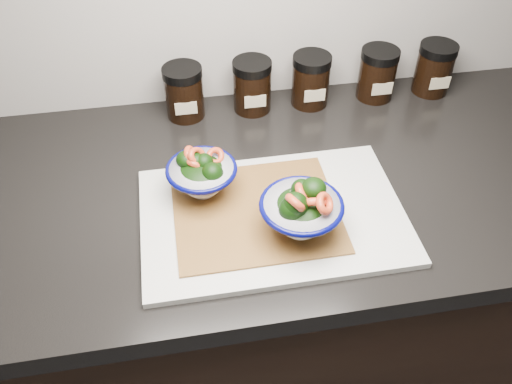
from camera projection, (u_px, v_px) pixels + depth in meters
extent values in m
cube|color=black|center=(304.00, 317.00, 1.34)|extent=(3.43, 0.58, 0.86)
cube|color=black|center=(319.00, 184.00, 1.03)|extent=(3.50, 0.60, 0.04)
cube|color=silver|center=(273.00, 216.00, 0.93)|extent=(0.45, 0.30, 0.01)
cube|color=#A97132|center=(256.00, 211.00, 0.93)|extent=(0.28, 0.24, 0.00)
cylinder|color=white|center=(203.00, 189.00, 0.96)|extent=(0.04, 0.04, 0.01)
ellipsoid|color=white|center=(203.00, 184.00, 0.95)|extent=(0.07, 0.07, 0.03)
torus|color=#04064A|center=(201.00, 169.00, 0.93)|extent=(0.12, 0.12, 0.01)
torus|color=#04064A|center=(202.00, 175.00, 0.94)|extent=(0.10, 0.10, 0.00)
ellipsoid|color=black|center=(202.00, 173.00, 0.93)|extent=(0.09, 0.09, 0.04)
ellipsoid|color=black|center=(212.00, 174.00, 0.92)|extent=(0.04, 0.04, 0.04)
cylinder|color=#477233|center=(213.00, 180.00, 0.93)|extent=(0.01, 0.01, 0.03)
ellipsoid|color=black|center=(204.00, 163.00, 0.93)|extent=(0.03, 0.03, 0.04)
cylinder|color=#477233|center=(205.00, 168.00, 0.94)|extent=(0.01, 0.01, 0.02)
ellipsoid|color=black|center=(187.00, 160.00, 0.93)|extent=(0.04, 0.04, 0.03)
cylinder|color=#477233|center=(187.00, 165.00, 0.94)|extent=(0.01, 0.01, 0.03)
ellipsoid|color=black|center=(196.00, 162.00, 0.93)|extent=(0.03, 0.03, 0.03)
cylinder|color=#477233|center=(197.00, 167.00, 0.94)|extent=(0.01, 0.01, 0.02)
torus|color=#EE542C|center=(194.00, 163.00, 0.93)|extent=(0.05, 0.05, 0.04)
torus|color=#EE542C|center=(215.00, 156.00, 0.94)|extent=(0.05, 0.05, 0.04)
torus|color=#EE542C|center=(197.00, 156.00, 0.92)|extent=(0.04, 0.05, 0.05)
torus|color=#EE542C|center=(190.00, 155.00, 0.93)|extent=(0.03, 0.04, 0.04)
cylinder|color=#CCBC8E|center=(205.00, 160.00, 0.93)|extent=(0.02, 0.02, 0.01)
cylinder|color=#CCBC8E|center=(204.00, 171.00, 0.91)|extent=(0.02, 0.02, 0.01)
cylinder|color=white|center=(300.00, 228.00, 0.89)|extent=(0.05, 0.05, 0.01)
ellipsoid|color=white|center=(300.00, 222.00, 0.88)|extent=(0.08, 0.08, 0.03)
torus|color=#04064A|center=(302.00, 205.00, 0.86)|extent=(0.14, 0.14, 0.01)
torus|color=#04064A|center=(301.00, 211.00, 0.87)|extent=(0.11, 0.11, 0.00)
ellipsoid|color=black|center=(301.00, 210.00, 0.86)|extent=(0.10, 0.10, 0.05)
ellipsoid|color=black|center=(295.00, 205.00, 0.83)|extent=(0.04, 0.04, 0.04)
cylinder|color=#477233|center=(295.00, 211.00, 0.84)|extent=(0.01, 0.01, 0.03)
ellipsoid|color=black|center=(291.00, 210.00, 0.84)|extent=(0.04, 0.04, 0.04)
cylinder|color=#477233|center=(291.00, 216.00, 0.85)|extent=(0.01, 0.01, 0.03)
ellipsoid|color=black|center=(301.00, 190.00, 0.87)|extent=(0.04, 0.04, 0.04)
cylinder|color=#477233|center=(301.00, 196.00, 0.87)|extent=(0.01, 0.01, 0.02)
ellipsoid|color=black|center=(314.00, 188.00, 0.85)|extent=(0.04, 0.04, 0.03)
cylinder|color=#477233|center=(313.00, 195.00, 0.86)|extent=(0.01, 0.02, 0.03)
ellipsoid|color=black|center=(295.00, 202.00, 0.86)|extent=(0.03, 0.03, 0.03)
cylinder|color=#477233|center=(295.00, 207.00, 0.87)|extent=(0.02, 0.02, 0.02)
torus|color=#EE542C|center=(325.00, 203.00, 0.83)|extent=(0.05, 0.05, 0.04)
torus|color=#EE542C|center=(306.00, 191.00, 0.87)|extent=(0.04, 0.05, 0.05)
torus|color=#EE542C|center=(303.00, 194.00, 0.85)|extent=(0.04, 0.05, 0.05)
torus|color=#EE542C|center=(314.00, 203.00, 0.84)|extent=(0.05, 0.04, 0.05)
torus|color=#EE542C|center=(295.00, 203.00, 0.82)|extent=(0.05, 0.04, 0.05)
cylinder|color=#CCBC8E|center=(295.00, 194.00, 0.86)|extent=(0.02, 0.02, 0.01)
cylinder|color=black|center=(184.00, 96.00, 1.13)|extent=(0.08, 0.08, 0.09)
cylinder|color=black|center=(182.00, 72.00, 1.09)|extent=(0.08, 0.08, 0.02)
cube|color=#C6B793|center=(186.00, 108.00, 1.10)|extent=(0.04, 0.00, 0.03)
cylinder|color=black|center=(252.00, 89.00, 1.14)|extent=(0.08, 0.08, 0.09)
cylinder|color=black|center=(252.00, 66.00, 1.11)|extent=(0.08, 0.08, 0.02)
cube|color=#C6B793|center=(255.00, 102.00, 1.12)|extent=(0.04, 0.00, 0.03)
cylinder|color=black|center=(310.00, 84.00, 1.16)|extent=(0.08, 0.08, 0.09)
cylinder|color=black|center=(312.00, 60.00, 1.12)|extent=(0.08, 0.08, 0.02)
cube|color=#C6B793|center=(315.00, 96.00, 1.14)|extent=(0.04, 0.00, 0.03)
cylinder|color=black|center=(377.00, 77.00, 1.18)|extent=(0.08, 0.08, 0.09)
cylinder|color=black|center=(381.00, 54.00, 1.14)|extent=(0.08, 0.08, 0.02)
cube|color=#C6B793|center=(382.00, 89.00, 1.15)|extent=(0.04, 0.00, 0.03)
cylinder|color=black|center=(433.00, 72.00, 1.19)|extent=(0.08, 0.08, 0.09)
cylinder|color=black|center=(439.00, 49.00, 1.16)|extent=(0.08, 0.08, 0.02)
cube|color=#C6B793|center=(440.00, 83.00, 1.17)|extent=(0.05, 0.00, 0.03)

